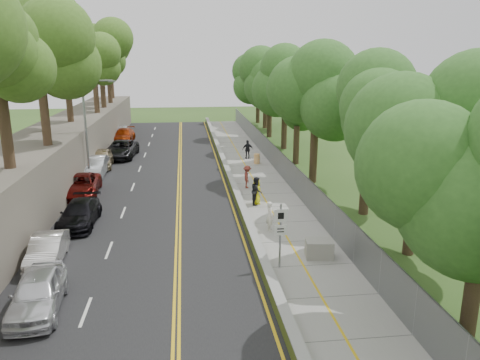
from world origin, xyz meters
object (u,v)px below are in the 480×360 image
Objects in this scene: construction_barrel at (257,159)px; car_0 at (38,293)px; streetlight at (89,124)px; painter_0 at (256,191)px; concrete_block at (319,249)px; car_1 at (47,250)px; person_far at (248,149)px; signpost at (280,229)px; car_2 at (81,185)px.

car_0 is (-12.35, -24.45, 0.30)m from construction_barrel.
streetlight reaches higher than painter_0.
car_1 reaches higher than concrete_block.
streetlight is 8.81× the size of construction_barrel.
concrete_block is 0.76× the size of painter_0.
construction_barrel is at bearing 102.83° from person_far.
signpost is 17.63m from car_2.
car_0 is at bearing -116.80° from construction_barrel.
construction_barrel is 0.20× the size of car_0.
painter_0 is (11.29, 7.97, 0.21)m from car_1.
concrete_block is (13.66, -16.11, -4.15)m from streetlight.
signpost is at bearing 84.57° from person_far.
signpost is 21.96m from construction_barrel.
concrete_block is 0.25× the size of car_2.
painter_0 reaches higher than car_1.
concrete_block is 0.33× the size of car_1.
car_1 is 2.23× the size of person_far.
streetlight reaches higher than concrete_block.
painter_0 is at bearing 101.18° from concrete_block.
car_0 is at bearing -87.78° from car_2.
construction_barrel is at bearing 28.13° from car_2.
painter_0 is (0.40, 9.75, -1.04)m from signpost.
streetlight is at bearing 84.39° from car_2.
car_1 is 25.54m from person_far.
car_1 is (-0.84, 4.44, -0.10)m from car_0.
car_2 is at bearing -92.06° from streetlight.
person_far is (1.75, 23.98, -1.01)m from signpost.
car_2 is (-13.80, 12.28, 0.29)m from concrete_block.
car_2 is at bearing 91.21° from car_0.
car_1 is (0.62, -15.23, -3.94)m from streetlight.
person_far is (-0.55, 2.19, 0.45)m from construction_barrel.
car_1 is (-13.19, -20.01, 0.20)m from construction_barrel.
person_far is at bearing 57.08° from car_1.
signpost is at bearing 168.56° from painter_0.
painter_0 is 14.29m from person_far.
painter_0 reaches higher than concrete_block.
streetlight is 1.98× the size of car_1.
streetlight is at bearing 26.45° from person_far.
car_0 reaches higher than concrete_block.
signpost is 0.77× the size of car_1.
streetlight is 15.74m from car_1.
person_far is (11.80, 26.64, 0.15)m from car_0.
streetlight is 14.44m from painter_0.
concrete_block is 12.71m from car_0.
person_far is at bearing 104.08° from construction_barrel.
painter_0 reaches higher than construction_barrel.
car_0 is 15.92m from car_2.
car_0 is (-10.05, -2.66, -1.16)m from signpost.
car_1 is at bearing 59.08° from person_far.
car_2 is 2.94× the size of person_far.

